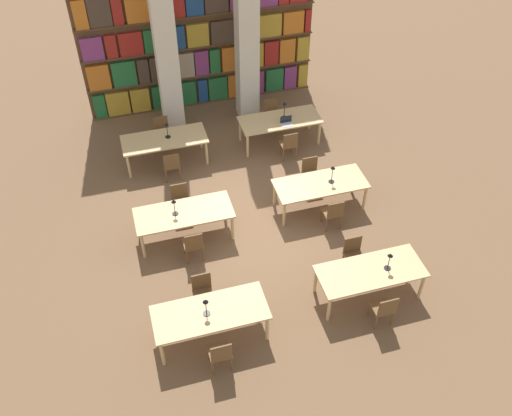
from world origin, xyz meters
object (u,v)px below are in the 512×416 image
object	(u,v)px
reading_table_4	(164,141)
chair_9	(162,131)
desk_lamp_0	(206,305)
chair_5	(181,200)
chair_6	(333,213)
laptop	(287,123)
chair_4	(193,244)
chair_10	(289,144)
pillar_left	(163,29)
desk_lamp_4	(167,128)
reading_table_5	(280,122)
desk_lamp_2	(174,205)
reading_table_0	(210,314)
chair_3	(354,254)
reading_table_2	(184,215)
desk_lamp_3	(333,171)
desk_lamp_1	(390,259)
chair_7	(311,173)
desk_lamp_5	(284,107)
reading_table_3	(320,186)
chair_1	(203,291)
chair_2	(384,308)
chair_8	(172,165)
pillar_center	(247,18)
reading_table_1	(370,273)
chair_11	(272,113)
chair_0	(220,353)

from	to	relation	value
reading_table_4	chair_9	size ratio (longest dim) A/B	2.53
desk_lamp_0	chair_5	size ratio (longest dim) A/B	0.49
chair_6	laptop	xyz separation A→B (m)	(-0.06, 3.27, 0.33)
chair_4	laptop	distance (m)	4.69
chair_10	desk_lamp_0	bearing A→B (deg)	-123.68
pillar_left	desk_lamp_4	size ratio (longest dim) A/B	13.31
reading_table_5	desk_lamp_2	bearing A→B (deg)	-139.76
reading_table_0	chair_9	size ratio (longest dim) A/B	2.53
desk_lamp_0	chair_3	xyz separation A→B (m)	(3.42, 0.86, -0.58)
reading_table_2	desk_lamp_3	world-z (taller)	desk_lamp_3
desk_lamp_1	chair_4	world-z (taller)	desk_lamp_1
chair_7	desk_lamp_5	size ratio (longest dim) A/B	1.78
laptop	reading_table_3	bearing A→B (deg)	-89.66
chair_1	reading_table_3	size ratio (longest dim) A/B	0.40
desk_lamp_0	chair_2	xyz separation A→B (m)	(3.42, -0.63, -0.58)
reading_table_2	desk_lamp_4	size ratio (longest dim) A/B	4.90
chair_3	chair_7	bearing A→B (deg)	-91.05
desk_lamp_2	chair_8	distance (m)	2.22
chair_1	desk_lamp_1	size ratio (longest dim) A/B	1.97
pillar_left	pillar_center	world-z (taller)	same
chair_5	desk_lamp_4	world-z (taller)	desk_lamp_4
chair_2	chair_4	bearing A→B (deg)	140.04
desk_lamp_1	desk_lamp_4	bearing A→B (deg)	121.83
chair_4	reading_table_3	world-z (taller)	chair_4
chair_6	chair_7	xyz separation A→B (m)	(0.00, 1.50, 0.00)
reading_table_1	chair_11	distance (m)	6.37
desk_lamp_4	chair_10	xyz separation A→B (m)	(3.07, -0.79, -0.60)
chair_1	chair_10	size ratio (longest dim) A/B	1.00
chair_8	laptop	bearing A→B (deg)	8.35
chair_3	chair_7	xyz separation A→B (m)	(0.05, 2.83, 0.00)
chair_9	chair_10	bearing A→B (deg)	154.51
chair_7	chair_10	size ratio (longest dim) A/B	1.00
laptop	desk_lamp_2	bearing A→B (deg)	-143.32
chair_7	desk_lamp_3	world-z (taller)	desk_lamp_3
reading_table_0	chair_1	size ratio (longest dim) A/B	2.53
desk_lamp_0	chair_9	world-z (taller)	desk_lamp_0
reading_table_3	reading_table_5	world-z (taller)	same
chair_1	desk_lamp_2	bearing A→B (deg)	-85.53
chair_3	chair_10	xyz separation A→B (m)	(-0.10, 4.12, 0.00)
reading_table_2	chair_9	xyz separation A→B (m)	(0.07, 3.63, -0.22)
chair_10	chair_1	bearing A→B (deg)	-127.59
pillar_left	reading_table_4	bearing A→B (deg)	-107.16
pillar_center	chair_0	bearing A→B (deg)	-108.89
desk_lamp_3	reading_table_4	xyz separation A→B (m)	(-3.55, 2.82, -0.40)
chair_6	chair_4	bearing A→B (deg)	-178.53
chair_2	reading_table_3	size ratio (longest dim) A/B	0.40
reading_table_1	reading_table_0	bearing A→B (deg)	-178.41
chair_1	chair_10	bearing A→B (deg)	-127.59
pillar_left	chair_8	xyz separation A→B (m)	(-0.45, -2.34, -2.53)
desk_lamp_1	chair_8	size ratio (longest dim) A/B	0.51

